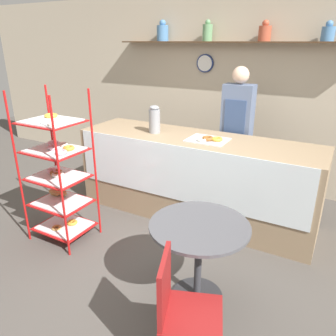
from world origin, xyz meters
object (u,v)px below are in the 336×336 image
at_px(cafe_table, 199,243).
at_px(coffee_carafe, 154,120).
at_px(pastry_rack, 58,175).
at_px(cafe_chair, 179,304).
at_px(person_worker, 236,132).
at_px(donut_tray_counter, 209,139).

relative_size(cafe_table, coffee_carafe, 2.40).
relative_size(pastry_rack, coffee_carafe, 4.87).
distance_m(cafe_table, cafe_chair, 0.66).
relative_size(pastry_rack, cafe_table, 2.03).
height_order(cafe_table, coffee_carafe, coffee_carafe).
relative_size(pastry_rack, person_worker, 0.91).
xyz_separation_m(person_worker, cafe_chair, (0.48, -2.51, -0.46)).
bearing_deg(pastry_rack, donut_tray_counter, 41.66).
distance_m(coffee_carafe, donut_tray_counter, 0.73).
height_order(cafe_table, donut_tray_counter, donut_tray_counter).
height_order(coffee_carafe, donut_tray_counter, coffee_carafe).
relative_size(coffee_carafe, donut_tray_counter, 0.75).
bearing_deg(cafe_table, person_worker, 100.09).
distance_m(pastry_rack, donut_tray_counter, 1.67).
xyz_separation_m(pastry_rack, person_worker, (1.35, 1.72, 0.24)).
height_order(cafe_chair, donut_tray_counter, donut_tray_counter).
distance_m(cafe_chair, coffee_carafe, 2.40).
distance_m(pastry_rack, cafe_chair, 2.01).
bearing_deg(coffee_carafe, pastry_rack, -115.05).
height_order(pastry_rack, coffee_carafe, pastry_rack).
relative_size(cafe_chair, coffee_carafe, 2.57).
height_order(person_worker, donut_tray_counter, person_worker).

